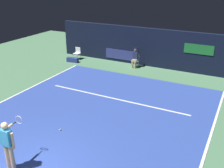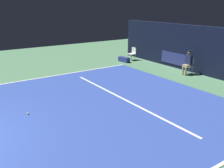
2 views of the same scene
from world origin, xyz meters
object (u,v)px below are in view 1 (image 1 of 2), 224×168
Objects in this scene: tennis_player at (8,143)px; equipment_bag at (73,60)px; line_judge_on_chair at (135,57)px; tennis_ball at (60,130)px; courtside_chair_near at (77,52)px.

tennis_player is 2.06× the size of equipment_bag.
tennis_player is at bearing -71.82° from equipment_bag.
equipment_bag is at bearing -167.22° from line_judge_on_chair.
tennis_player is at bearing -90.04° from tennis_ball.
courtside_chair_near is at bearing -177.21° from line_judge_on_chair.
line_judge_on_chair is 19.41× the size of tennis_ball.
equipment_bag is at bearing -81.74° from courtside_chair_near.
tennis_ball is (0.00, 2.54, -0.94)m from tennis_player.
equipment_bag is (-4.89, 7.81, 0.11)m from tennis_ball.
line_judge_on_chair reaches higher than equipment_bag.
tennis_player is at bearing -87.84° from line_judge_on_chair.
tennis_ball is (5.01, -8.60, -0.46)m from courtside_chair_near.
equipment_bag is at bearing 115.29° from tennis_player.
courtside_chair_near reaches higher than tennis_ball.
tennis_player reaches higher than tennis_ball.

